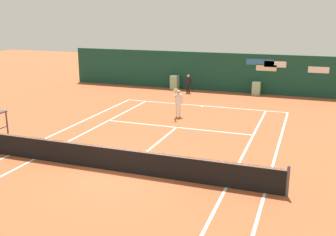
{
  "coord_description": "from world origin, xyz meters",
  "views": [
    {
      "loc": [
        6.38,
        -12.44,
        5.82
      ],
      "look_at": [
        -0.05,
        5.23,
        0.8
      ],
      "focal_mm": 42.17,
      "sensor_mm": 36.0,
      "label": 1
    }
  ],
  "objects_px": {
    "tennis_ball_mid_court": "(178,125)",
    "tennis_ball_by_sideline": "(237,113)",
    "ball_kid_left_post": "(188,82)",
    "player_on_baseline": "(178,101)"
  },
  "relations": [
    {
      "from": "player_on_baseline",
      "to": "ball_kid_left_post",
      "type": "relative_size",
      "value": 1.3
    },
    {
      "from": "tennis_ball_mid_court",
      "to": "tennis_ball_by_sideline",
      "type": "xyz_separation_m",
      "value": [
        2.48,
        3.74,
        0.0
      ]
    },
    {
      "from": "player_on_baseline",
      "to": "ball_kid_left_post",
      "type": "xyz_separation_m",
      "value": [
        -1.53,
        6.94,
        -0.15
      ]
    },
    {
      "from": "ball_kid_left_post",
      "to": "tennis_ball_mid_court",
      "type": "bearing_deg",
      "value": 102.47
    },
    {
      "from": "player_on_baseline",
      "to": "ball_kid_left_post",
      "type": "distance_m",
      "value": 7.11
    },
    {
      "from": "tennis_ball_mid_court",
      "to": "tennis_ball_by_sideline",
      "type": "bearing_deg",
      "value": 56.4
    },
    {
      "from": "player_on_baseline",
      "to": "tennis_ball_by_sideline",
      "type": "bearing_deg",
      "value": -175.66
    },
    {
      "from": "tennis_ball_by_sideline",
      "to": "player_on_baseline",
      "type": "bearing_deg",
      "value": -148.36
    },
    {
      "from": "tennis_ball_mid_court",
      "to": "ball_kid_left_post",
      "type": "bearing_deg",
      "value": 103.83
    },
    {
      "from": "player_on_baseline",
      "to": "tennis_ball_by_sideline",
      "type": "xyz_separation_m",
      "value": [
        3.11,
        1.91,
        -0.91
      ]
    }
  ]
}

